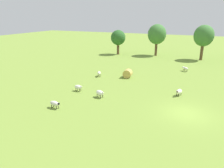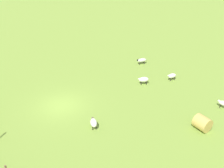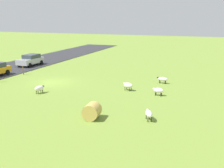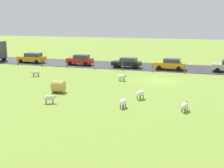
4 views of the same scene
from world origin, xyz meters
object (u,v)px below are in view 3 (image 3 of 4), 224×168
Objects in this scene: sheep_1 at (162,79)px; sheep_5 at (158,90)px; sheep_2 at (149,114)px; sheep_3 at (39,88)px; hay_bale_0 at (92,111)px; car_0 at (31,60)px; sheep_0 at (128,85)px.

sheep_1 is 1.21× the size of sheep_5.
sheep_3 reaches higher than sheep_2.
sheep_3 is 1.07× the size of sheep_5.
sheep_1 is 1.11× the size of sheep_2.
hay_bale_0 is at bearing 16.54° from sheep_2.
sheep_3 is 16.13m from car_0.
sheep_1 is 0.30× the size of car_0.
car_0 is (18.05, -8.42, 0.37)m from sheep_0.
car_0 is at bearing -11.39° from sheep_1.
sheep_0 is at bearing -152.75° from sheep_3.
sheep_3 reaches higher than sheep_1.
hay_bale_0 reaches higher than sheep_5.
sheep_5 is at bearing 96.14° from sheep_1.
hay_bale_0 is (3.96, 1.18, 0.09)m from sheep_2.
sheep_2 is at bearing 117.84° from sheep_0.
sheep_1 is at bearing 168.61° from car_0.
sheep_5 is 0.25× the size of car_0.
sheep_5 is 8.40m from hay_bale_0.
sheep_0 is at bearing -13.17° from sheep_5.
sheep_3 is at bearing 16.44° from sheep_5.
sheep_2 is 6.55m from sheep_5.
sheep_0 is at bearing -90.80° from hay_bale_0.
hay_bale_0 is (0.12, 8.46, 0.05)m from sheep_0.
sheep_1 is 13.01m from hay_bale_0.
sheep_0 is 1.00× the size of sheep_2.
sheep_2 is 1.10× the size of sheep_5.
sheep_0 is 8.75m from sheep_3.
car_0 is at bearing -25.01° from sheep_0.
sheep_3 is (7.78, 4.01, -0.04)m from sheep_0.
car_0 reaches higher than hay_bale_0.
sheep_3 is at bearing 129.58° from car_0.
hay_bale_0 reaches higher than sheep_2.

